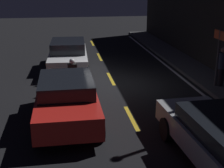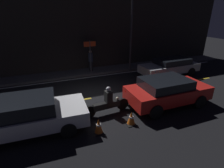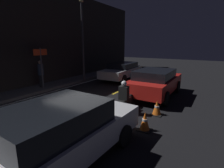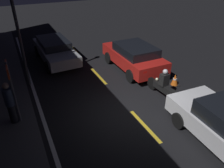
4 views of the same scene
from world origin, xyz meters
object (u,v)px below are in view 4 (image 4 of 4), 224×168
taxi_red (134,56)px  traffic_cone_mid (175,80)px  street_lamp (15,19)px  shop_sign (11,82)px  traffic_cone_near (198,94)px  motorcycle (165,87)px  pedestrian (10,103)px  hatchback_silver (55,49)px

taxi_red → traffic_cone_mid: taxi_red is taller
street_lamp → taxi_red: bearing=-97.3°
taxi_red → shop_sign: shop_sign is taller
traffic_cone_near → traffic_cone_mid: (1.48, 0.06, -0.02)m
motorcycle → taxi_red: bearing=-9.4°
shop_sign → street_lamp: street_lamp is taller
motorcycle → traffic_cone_near: motorcycle is taller
taxi_red → street_lamp: size_ratio=0.73×
shop_sign → traffic_cone_mid: bearing=-91.3°
pedestrian → street_lamp: (2.98, -0.89, 2.24)m
taxi_red → traffic_cone_mid: 2.68m
shop_sign → pedestrian: bearing=74.5°
taxi_red → street_lamp: (0.71, 5.58, 2.44)m
pedestrian → traffic_cone_near: bearing=-102.9°
street_lamp → pedestrian: bearing=163.5°
hatchback_silver → shop_sign: shop_sign is taller
motorcycle → traffic_cone_mid: 1.39m
hatchback_silver → street_lamp: street_lamp is taller
traffic_cone_near → traffic_cone_mid: bearing=2.2°
street_lamp → traffic_cone_near: bearing=-125.6°
motorcycle → shop_sign: 6.18m
motorcycle → street_lamp: size_ratio=0.41×
taxi_red → motorcycle: taxi_red is taller
traffic_cone_near → pedestrian: pedestrian is taller
pedestrian → shop_sign: 0.87m
traffic_cone_mid → shop_sign: 7.33m
motorcycle → shop_sign: shop_sign is taller
taxi_red → traffic_cone_mid: size_ratio=7.08×
hatchback_silver → traffic_cone_near: size_ratio=7.23×
hatchback_silver → pedestrian: pedestrian is taller
motorcycle → traffic_cone_mid: size_ratio=3.92×
traffic_cone_near → shop_sign: shop_sign is taller
hatchback_silver → street_lamp: (-2.39, 1.91, 2.51)m
traffic_cone_mid → shop_sign: bearing=88.7°
traffic_cone_near → traffic_cone_mid: size_ratio=1.07×
pedestrian → shop_sign: size_ratio=0.69×
hatchback_silver → traffic_cone_near: hatchback_silver is taller
hatchback_silver → pedestrian: size_ratio=2.80×
taxi_red → traffic_cone_near: bearing=-166.6°
traffic_cone_near → shop_sign: 7.56m
hatchback_silver → traffic_cone_mid: 7.23m
motorcycle → shop_sign: bearing=77.6°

